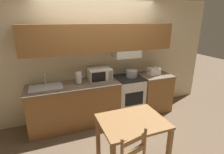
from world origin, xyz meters
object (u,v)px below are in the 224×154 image
(paper_towel_roll, at_px, (79,78))
(dining_table, at_px, (132,128))
(toaster, at_px, (154,71))
(stove_range, at_px, (128,96))
(sink_basin, at_px, (46,87))
(microwave, at_px, (100,74))
(cooking_pot, at_px, (132,73))

(paper_towel_roll, distance_m, dining_table, 1.54)
(toaster, distance_m, dining_table, 1.90)
(stove_range, bearing_deg, sink_basin, -179.38)
(microwave, xyz_separation_m, paper_towel_roll, (-0.46, -0.07, -0.01))
(cooking_pot, relative_size, dining_table, 0.37)
(cooking_pot, xyz_separation_m, microwave, (-0.73, 0.07, 0.04))
(toaster, bearing_deg, paper_towel_roll, 178.68)
(sink_basin, bearing_deg, cooking_pot, 0.91)
(cooking_pot, xyz_separation_m, paper_towel_roll, (-1.18, -0.00, 0.03))
(cooking_pot, distance_m, dining_table, 1.63)
(toaster, bearing_deg, microwave, 175.19)
(dining_table, bearing_deg, stove_range, 65.98)
(sink_basin, relative_size, dining_table, 0.65)
(cooking_pot, bearing_deg, microwave, 174.72)
(cooking_pot, distance_m, toaster, 0.55)
(paper_towel_roll, bearing_deg, dining_table, -71.63)
(microwave, height_order, sink_basin, microwave)
(stove_range, bearing_deg, dining_table, -114.02)
(stove_range, relative_size, paper_towel_roll, 3.83)
(stove_range, height_order, microwave, microwave)
(stove_range, xyz_separation_m, dining_table, (-0.63, -1.42, 0.20))
(microwave, height_order, dining_table, microwave)
(toaster, xyz_separation_m, dining_table, (-1.26, -1.39, -0.33))
(toaster, bearing_deg, stove_range, 177.26)
(cooking_pot, distance_m, microwave, 0.73)
(sink_basin, xyz_separation_m, dining_table, (1.10, -1.40, -0.26))
(stove_range, relative_size, toaster, 3.24)
(stove_range, distance_m, cooking_pot, 0.53)
(stove_range, bearing_deg, paper_towel_roll, 179.49)
(cooking_pot, height_order, sink_basin, sink_basin)
(toaster, bearing_deg, sink_basin, 179.72)
(cooking_pot, bearing_deg, toaster, -4.19)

